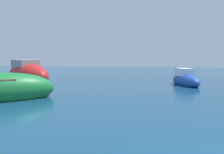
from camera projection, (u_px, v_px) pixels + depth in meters
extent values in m
ellipsoid|color=#197233|center=(4.00, 90.00, 12.06)|extent=(5.09, 4.41, 1.71)
cube|color=brown|center=(4.00, 79.00, 12.01)|extent=(1.69, 1.81, 0.08)
ellipsoid|color=#1E479E|center=(186.00, 81.00, 17.78)|extent=(2.22, 3.76, 1.11)
cube|color=white|center=(184.00, 72.00, 18.00)|extent=(1.21, 1.37, 0.58)
ellipsoid|color=#B21E1E|center=(28.00, 75.00, 19.80)|extent=(5.56, 4.94, 1.96)
cube|color=gray|center=(25.00, 64.00, 20.01)|extent=(2.51, 2.43, 0.67)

